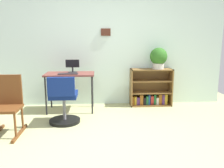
# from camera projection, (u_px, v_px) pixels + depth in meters

# --- Properties ---
(ground_plane) EXTENTS (6.24, 6.24, 0.00)m
(ground_plane) POSITION_uv_depth(u_px,v_px,m) (106.00, 148.00, 3.01)
(ground_plane) COLOR tan
(wall_back) EXTENTS (5.20, 0.12, 2.47)m
(wall_back) POSITION_uv_depth(u_px,v_px,m) (102.00, 47.00, 4.88)
(wall_back) COLOR silver
(wall_back) RESTS_ON ground_plane
(desk) EXTENTS (0.93, 0.56, 0.75)m
(desk) POSITION_uv_depth(u_px,v_px,m) (70.00, 77.00, 4.47)
(desk) COLOR brown
(desk) RESTS_ON ground_plane
(monitor) EXTENTS (0.26, 0.18, 0.25)m
(monitor) POSITION_uv_depth(u_px,v_px,m) (73.00, 66.00, 4.53)
(monitor) COLOR #262628
(monitor) RESTS_ON desk
(keyboard) EXTENTS (0.37, 0.12, 0.02)m
(keyboard) POSITION_uv_depth(u_px,v_px,m) (68.00, 74.00, 4.32)
(keyboard) COLOR #282428
(keyboard) RESTS_ON desk
(office_chair) EXTENTS (0.52, 0.54, 0.82)m
(office_chair) POSITION_uv_depth(u_px,v_px,m) (64.00, 103.00, 3.82)
(office_chair) COLOR black
(office_chair) RESTS_ON ground_plane
(rocking_chair) EXTENTS (0.42, 0.64, 0.87)m
(rocking_chair) POSITION_uv_depth(u_px,v_px,m) (7.00, 104.00, 3.41)
(rocking_chair) COLOR brown
(rocking_chair) RESTS_ON ground_plane
(bookshelf_low) EXTENTS (0.87, 0.30, 0.78)m
(bookshelf_low) POSITION_uv_depth(u_px,v_px,m) (150.00, 90.00, 4.93)
(bookshelf_low) COLOR brown
(bookshelf_low) RESTS_ON ground_plane
(potted_plant_on_shelf) EXTENTS (0.36, 0.36, 0.44)m
(potted_plant_on_shelf) POSITION_uv_depth(u_px,v_px,m) (159.00, 58.00, 4.75)
(potted_plant_on_shelf) COLOR #B7B2A8
(potted_plant_on_shelf) RESTS_ON bookshelf_low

